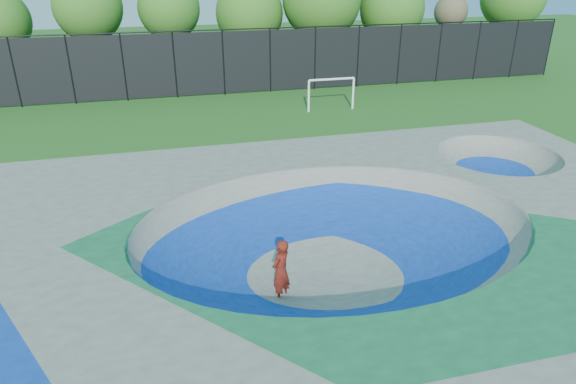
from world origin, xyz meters
name	(u,v)px	position (x,y,z in m)	size (l,w,h in m)	color
ground	(333,268)	(0.00, 0.00, 0.00)	(120.00, 120.00, 0.00)	#1E5216
skate_deck	(334,245)	(0.00, 0.00, 0.75)	(22.00, 14.00, 1.50)	gray
skater	(281,271)	(-1.78, -1.04, 0.86)	(0.63, 0.41, 1.72)	red
skateboard	(281,299)	(-1.78, -1.04, 0.03)	(0.78, 0.22, 0.05)	black
soccer_goal	(331,88)	(5.34, 15.75, 1.27)	(2.79, 0.12, 1.84)	white
fence	(223,61)	(0.00, 21.00, 2.10)	(48.09, 0.09, 4.04)	black
treeline	(216,8)	(0.33, 25.64, 4.90)	(51.61, 6.30, 8.14)	#423221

